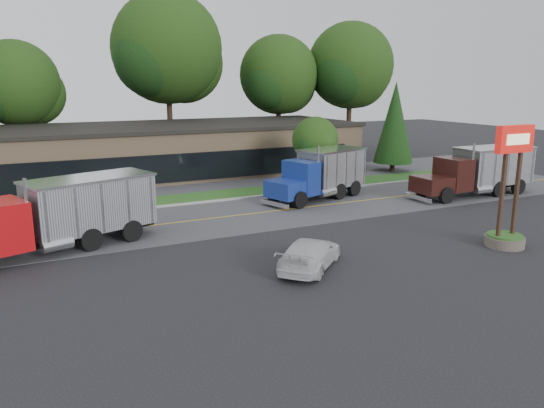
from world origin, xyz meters
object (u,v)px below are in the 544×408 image
at_px(bilo_sign, 508,206).
at_px(dump_truck_red, 62,213).
at_px(rally_car, 310,254).
at_px(dump_truck_blue, 321,173).
at_px(dump_truck_maroon, 480,170).

relative_size(bilo_sign, dump_truck_red, 0.56).
xyz_separation_m(dump_truck_red, rally_car, (9.28, -7.58, -1.15)).
height_order(bilo_sign, dump_truck_blue, bilo_sign).
bearing_deg(rally_car, dump_truck_red, 8.50).
distance_m(dump_truck_red, dump_truck_blue, 17.74).
height_order(bilo_sign, dump_truck_maroon, bilo_sign).
xyz_separation_m(dump_truck_blue, rally_car, (-7.90, -12.00, -1.14)).
relative_size(dump_truck_blue, rally_car, 1.80).
height_order(dump_truck_red, dump_truck_blue, same).
xyz_separation_m(dump_truck_maroon, rally_car, (-18.60, -7.96, -1.15)).
relative_size(dump_truck_blue, dump_truck_maroon, 0.84).
bearing_deg(dump_truck_blue, rally_car, 39.40).
relative_size(dump_truck_red, rally_car, 2.32).
bearing_deg(dump_truck_blue, bilo_sign, 82.57).
bearing_deg(dump_truck_red, bilo_sign, 136.67).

